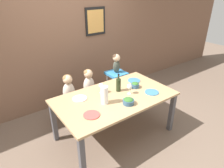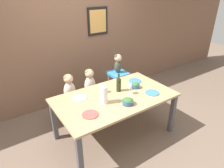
{
  "view_description": "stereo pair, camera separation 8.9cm",
  "coord_description": "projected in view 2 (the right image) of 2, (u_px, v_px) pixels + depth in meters",
  "views": [
    {
      "loc": [
        -1.62,
        -2.14,
        2.3
      ],
      "look_at": [
        0.0,
        0.08,
        0.93
      ],
      "focal_mm": 32.0,
      "sensor_mm": 36.0,
      "label": 1
    },
    {
      "loc": [
        -1.54,
        -2.19,
        2.3
      ],
      "look_at": [
        0.0,
        0.08,
        0.93
      ],
      "focal_mm": 32.0,
      "sensor_mm": 36.0,
      "label": 2
    }
  ],
  "objects": [
    {
      "name": "paper_towel_roll",
      "position": [
        104.0,
        95.0,
        2.86
      ],
      "size": [
        0.11,
        0.11,
        0.27
      ],
      "color": "white",
      "rests_on": "dining_table"
    },
    {
      "name": "chair_right_highchair",
      "position": [
        118.0,
        79.0,
        4.03
      ],
      "size": [
        0.36,
        0.36,
        0.74
      ],
      "color": "silver",
      "rests_on": "ground_plane"
    },
    {
      "name": "chair_far_center",
      "position": [
        91.0,
        97.0,
        3.8
      ],
      "size": [
        0.42,
        0.43,
        0.45
      ],
      "color": "silver",
      "rests_on": "ground_plane"
    },
    {
      "name": "salad_bowl_large",
      "position": [
        128.0,
        101.0,
        2.87
      ],
      "size": [
        0.17,
        0.17,
        0.09
      ],
      "color": "#335675",
      "rests_on": "dining_table"
    },
    {
      "name": "chair_far_left",
      "position": [
        71.0,
        103.0,
        3.6
      ],
      "size": [
        0.42,
        0.43,
        0.45
      ],
      "color": "silver",
      "rests_on": "ground_plane"
    },
    {
      "name": "dinner_plate_front_right",
      "position": [
        152.0,
        93.0,
        3.18
      ],
      "size": [
        0.22,
        0.22,
        0.01
      ],
      "color": "teal",
      "rests_on": "dining_table"
    },
    {
      "name": "person_child_center",
      "position": [
        90.0,
        81.0,
        3.66
      ],
      "size": [
        0.21,
        0.17,
        0.5
      ],
      "color": "beige",
      "rests_on": "chair_far_center"
    },
    {
      "name": "dinner_plate_front_left",
      "position": [
        90.0,
        114.0,
        2.65
      ],
      "size": [
        0.22,
        0.22,
        0.01
      ],
      "color": "#D14C47",
      "rests_on": "dining_table"
    },
    {
      "name": "ground_plane",
      "position": [
        115.0,
        134.0,
        3.43
      ],
      "size": [
        14.0,
        14.0,
        0.0
      ],
      "primitive_type": "plane",
      "color": "#705B4C"
    },
    {
      "name": "wine_glass_far",
      "position": [
        101.0,
        86.0,
        3.14
      ],
      "size": [
        0.08,
        0.08,
        0.17
      ],
      "color": "white",
      "rests_on": "dining_table"
    },
    {
      "name": "dinner_plate_back_right",
      "position": [
        135.0,
        81.0,
        3.58
      ],
      "size": [
        0.22,
        0.22,
        0.01
      ],
      "color": "teal",
      "rests_on": "dining_table"
    },
    {
      "name": "wine_bottle",
      "position": [
        119.0,
        85.0,
        3.19
      ],
      "size": [
        0.08,
        0.08,
        0.3
      ],
      "color": "#232D19",
      "rests_on": "dining_table"
    },
    {
      "name": "wall_back",
      "position": [
        72.0,
        38.0,
        3.92
      ],
      "size": [
        10.0,
        0.09,
        2.7
      ],
      "color": "brown",
      "rests_on": "ground_plane"
    },
    {
      "name": "person_baby_right",
      "position": [
        118.0,
        62.0,
        3.86
      ],
      "size": [
        0.15,
        0.15,
        0.38
      ],
      "color": "#3D4238",
      "rests_on": "chair_right_highchair"
    },
    {
      "name": "dinner_plate_back_left",
      "position": [
        80.0,
        98.0,
        3.03
      ],
      "size": [
        0.22,
        0.22,
        0.01
      ],
      "color": "silver",
      "rests_on": "dining_table"
    },
    {
      "name": "salad_bowl_small",
      "position": [
        136.0,
        85.0,
        3.32
      ],
      "size": [
        0.14,
        0.14,
        0.09
      ],
      "color": "#335675",
      "rests_on": "dining_table"
    },
    {
      "name": "wine_glass_near",
      "position": [
        130.0,
        87.0,
        3.1
      ],
      "size": [
        0.08,
        0.08,
        0.17
      ],
      "color": "white",
      "rests_on": "dining_table"
    },
    {
      "name": "person_child_left",
      "position": [
        69.0,
        87.0,
        3.45
      ],
      "size": [
        0.21,
        0.17,
        0.5
      ],
      "color": "beige",
      "rests_on": "chair_far_left"
    },
    {
      "name": "dining_table",
      "position": [
        115.0,
        101.0,
        3.13
      ],
      "size": [
        1.83,
        1.05,
        0.75
      ],
      "color": "tan",
      "rests_on": "ground_plane"
    }
  ]
}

